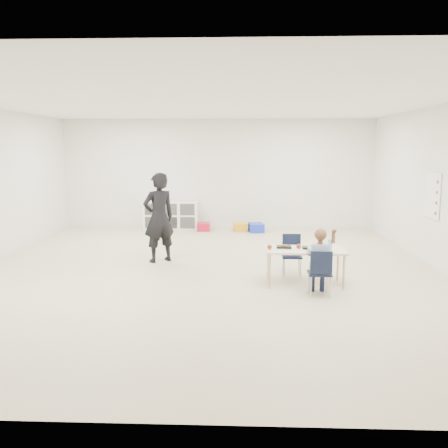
{
  "coord_description": "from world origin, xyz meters",
  "views": [
    {
      "loc": [
        0.65,
        -7.79,
        2.08
      ],
      "look_at": [
        0.35,
        -0.21,
        0.85
      ],
      "focal_mm": 38.0,
      "sensor_mm": 36.0,
      "label": 1
    }
  ],
  "objects_px": {
    "cubby_shelf": "(171,215)",
    "adult": "(159,218)",
    "child": "(320,259)",
    "chair_near": "(319,272)",
    "table": "(305,266)"
  },
  "relations": [
    {
      "from": "table",
      "to": "cubby_shelf",
      "type": "height_order",
      "value": "cubby_shelf"
    },
    {
      "from": "chair_near",
      "to": "cubby_shelf",
      "type": "height_order",
      "value": "cubby_shelf"
    },
    {
      "from": "child",
      "to": "table",
      "type": "bearing_deg",
      "value": 106.01
    },
    {
      "from": "chair_near",
      "to": "cubby_shelf",
      "type": "bearing_deg",
      "value": 119.13
    },
    {
      "from": "cubby_shelf",
      "to": "child",
      "type": "bearing_deg",
      "value": -61.91
    },
    {
      "from": "cubby_shelf",
      "to": "chair_near",
      "type": "bearing_deg",
      "value": -61.91
    },
    {
      "from": "cubby_shelf",
      "to": "adult",
      "type": "height_order",
      "value": "adult"
    },
    {
      "from": "chair_near",
      "to": "child",
      "type": "height_order",
      "value": "child"
    },
    {
      "from": "child",
      "to": "cubby_shelf",
      "type": "distance_m",
      "value": 6.26
    },
    {
      "from": "table",
      "to": "cubby_shelf",
      "type": "distance_m",
      "value": 5.73
    },
    {
      "from": "chair_near",
      "to": "adult",
      "type": "xyz_separation_m",
      "value": [
        -2.62,
        1.91,
        0.48
      ]
    },
    {
      "from": "child",
      "to": "adult",
      "type": "bearing_deg",
      "value": 144.87
    },
    {
      "from": "chair_near",
      "to": "adult",
      "type": "distance_m",
      "value": 3.28
    },
    {
      "from": "table",
      "to": "adult",
      "type": "bearing_deg",
      "value": 151.78
    },
    {
      "from": "table",
      "to": "child",
      "type": "height_order",
      "value": "child"
    }
  ]
}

